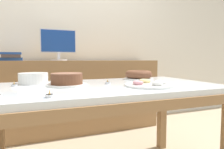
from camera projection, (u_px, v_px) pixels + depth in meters
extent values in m
cube|color=silver|center=(70.00, 32.00, 2.75)|extent=(8.00, 0.10, 2.60)
cube|color=silver|center=(107.00, 87.00, 1.41)|extent=(1.58, 0.85, 0.04)
cube|color=olive|center=(134.00, 107.00, 1.04)|extent=(1.61, 0.08, 0.06)
cube|color=olive|center=(92.00, 87.00, 1.79)|extent=(1.61, 0.08, 0.06)
cube|color=olive|center=(192.00, 88.00, 1.70)|extent=(0.08, 0.88, 0.06)
cube|color=olive|center=(162.00, 115.00, 2.06)|extent=(0.07, 0.07, 0.68)
cube|color=olive|center=(75.00, 96.00, 2.54)|extent=(2.17, 0.44, 0.90)
cylinder|color=silver|center=(59.00, 60.00, 2.43)|extent=(0.20, 0.20, 0.02)
cylinder|color=silver|center=(59.00, 56.00, 2.43)|extent=(0.04, 0.04, 0.09)
cube|color=silver|center=(58.00, 41.00, 2.42)|extent=(0.42, 0.02, 0.28)
cube|color=navy|center=(59.00, 41.00, 2.40)|extent=(0.40, 0.00, 0.26)
cube|color=#23478C|center=(11.00, 59.00, 2.24)|extent=(0.24, 0.15, 0.03)
cube|color=#3F3838|center=(11.00, 56.00, 2.24)|extent=(0.21, 0.19, 0.04)
cube|color=#23478C|center=(11.00, 53.00, 2.24)|extent=(0.22, 0.16, 0.02)
cylinder|color=white|center=(67.00, 85.00, 1.37)|extent=(0.28, 0.28, 0.01)
cylinder|color=brown|center=(67.00, 79.00, 1.37)|extent=(0.21, 0.21, 0.07)
cylinder|color=brown|center=(67.00, 74.00, 1.37)|extent=(0.21, 0.21, 0.01)
cylinder|color=white|center=(139.00, 79.00, 1.81)|extent=(0.26, 0.26, 0.01)
torus|color=brown|center=(139.00, 74.00, 1.80)|extent=(0.24, 0.24, 0.07)
cylinder|color=white|center=(150.00, 85.00, 1.35)|extent=(0.35, 0.35, 0.01)
torus|color=white|center=(160.00, 82.00, 1.36)|extent=(0.08, 0.08, 0.02)
torus|color=#EAD184|center=(145.00, 81.00, 1.43)|extent=(0.08, 0.08, 0.03)
torus|color=pink|center=(138.00, 83.00, 1.32)|extent=(0.07, 0.07, 0.02)
torus|color=white|center=(157.00, 83.00, 1.27)|extent=(0.07, 0.07, 0.03)
cylinder|color=white|center=(34.00, 83.00, 1.49)|extent=(0.21, 0.21, 0.01)
cylinder|color=white|center=(33.00, 82.00, 1.48)|extent=(0.21, 0.21, 0.01)
cylinder|color=white|center=(33.00, 80.00, 1.48)|extent=(0.21, 0.21, 0.01)
cylinder|color=white|center=(33.00, 79.00, 1.48)|extent=(0.21, 0.21, 0.01)
cylinder|color=white|center=(33.00, 78.00, 1.48)|extent=(0.21, 0.21, 0.01)
cylinder|color=white|center=(33.00, 76.00, 1.48)|extent=(0.21, 0.21, 0.01)
cylinder|color=white|center=(33.00, 75.00, 1.48)|extent=(0.21, 0.21, 0.01)
cylinder|color=white|center=(33.00, 74.00, 1.48)|extent=(0.21, 0.21, 0.01)
cylinder|color=silver|center=(108.00, 83.00, 1.45)|extent=(0.04, 0.04, 0.02)
cylinder|color=white|center=(108.00, 82.00, 1.45)|extent=(0.03, 0.03, 0.00)
cone|color=#F9B74C|center=(108.00, 80.00, 1.45)|extent=(0.01, 0.01, 0.02)
cylinder|color=silver|center=(49.00, 96.00, 0.94)|extent=(0.04, 0.04, 0.02)
cylinder|color=white|center=(49.00, 95.00, 0.94)|extent=(0.03, 0.03, 0.00)
cone|color=#F9B74C|center=(49.00, 92.00, 0.94)|extent=(0.01, 0.01, 0.02)
cylinder|color=silver|center=(14.00, 85.00, 1.32)|extent=(0.04, 0.04, 0.02)
cylinder|color=white|center=(14.00, 85.00, 1.32)|extent=(0.03, 0.03, 0.00)
cone|color=#F9B74C|center=(14.00, 83.00, 1.32)|extent=(0.01, 0.01, 0.02)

